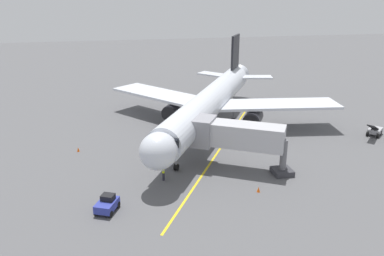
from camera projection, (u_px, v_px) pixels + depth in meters
The scene contains 9 objects.
ground_plane at pixel (221, 127), 55.56m from camera, with size 220.00×220.00×0.00m, color #565659.
apron_lead_in_line at pixel (222, 146), 48.90m from camera, with size 0.24×40.00×0.01m, color yellow.
airplane at pixel (211, 102), 53.37m from camera, with size 30.80×36.48×11.50m.
jet_bridge at pixel (231, 135), 41.75m from camera, with size 10.79×7.75×5.40m.
ground_crew_marshaller at pixel (163, 172), 39.72m from camera, with size 0.33×0.44×1.71m.
tug_near_nose at pixel (107, 204), 34.16m from camera, with size 2.35×2.72×1.50m.
belt_loader_portside at pixel (375, 130), 52.28m from camera, with size 4.26×3.89×2.32m.
safety_cone_nose_left at pixel (78, 149), 47.11m from camera, with size 0.32×0.32×0.55m, color #F2590F.
safety_cone_nose_right at pixel (259, 189), 37.60m from camera, with size 0.32×0.32×0.55m, color #F2590F.
Camera 1 is at (15.28, 50.36, 18.29)m, focal length 36.55 mm.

